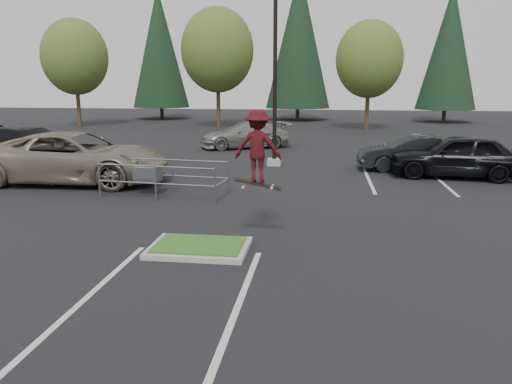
# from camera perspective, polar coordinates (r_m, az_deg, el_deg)

# --- Properties ---
(ground) EXTENTS (120.00, 120.00, 0.00)m
(ground) POSITION_cam_1_polar(r_m,az_deg,el_deg) (11.40, -6.49, -6.65)
(ground) COLOR black
(ground) RESTS_ON ground
(grass_median) EXTENTS (2.20, 1.60, 0.16)m
(grass_median) POSITION_cam_1_polar(r_m,az_deg,el_deg) (11.37, -6.50, -6.28)
(grass_median) COLOR #A39E98
(grass_median) RESTS_ON ground
(stall_lines) EXTENTS (22.62, 17.60, 0.01)m
(stall_lines) POSITION_cam_1_polar(r_m,az_deg,el_deg) (17.35, -5.98, 0.02)
(stall_lines) COLOR beige
(stall_lines) RESTS_ON ground
(light_pole) EXTENTS (0.70, 0.60, 10.12)m
(light_pole) POSITION_cam_1_polar(r_m,az_deg,el_deg) (22.55, 2.19, 14.58)
(light_pole) COLOR #A39E98
(light_pole) RESTS_ON ground
(decid_a) EXTENTS (5.44, 5.44, 8.91)m
(decid_a) POSITION_cam_1_polar(r_m,az_deg,el_deg) (45.50, -19.97, 14.06)
(decid_a) COLOR #38281C
(decid_a) RESTS_ON ground
(decid_b) EXTENTS (5.89, 5.89, 9.64)m
(decid_b) POSITION_cam_1_polar(r_m,az_deg,el_deg) (41.94, -4.42, 15.58)
(decid_b) COLOR #38281C
(decid_b) RESTS_ON ground
(decid_c) EXTENTS (5.12, 5.12, 8.38)m
(decid_c) POSITION_cam_1_polar(r_m,az_deg,el_deg) (40.42, 12.80, 14.32)
(decid_c) COLOR #38281C
(decid_c) RESTS_ON ground
(conif_a) EXTENTS (5.72, 5.72, 13.00)m
(conif_a) POSITION_cam_1_polar(r_m,az_deg,el_deg) (53.23, -10.98, 15.86)
(conif_a) COLOR #38281C
(conif_a) RESTS_ON ground
(conif_b) EXTENTS (6.38, 6.38, 14.50)m
(conif_b) POSITION_cam_1_polar(r_m,az_deg,el_deg) (51.17, 4.91, 17.02)
(conif_b) COLOR #38281C
(conif_b) RESTS_ON ground
(conif_c) EXTENTS (5.50, 5.50, 12.50)m
(conif_c) POSITION_cam_1_polar(r_m,az_deg,el_deg) (51.29, 21.22, 15.12)
(conif_c) COLOR #38281C
(conif_c) RESTS_ON ground
(cart_corral) EXTENTS (4.19, 1.88, 1.15)m
(cart_corral) POSITION_cam_1_polar(r_m,az_deg,el_deg) (17.02, -11.85, 2.05)
(cart_corral) COLOR gray
(cart_corral) RESTS_ON ground
(skateboarder) EXTENTS (1.13, 0.69, 1.87)m
(skateboarder) POSITION_cam_1_polar(r_m,az_deg,el_deg) (11.62, 0.22, 5.20)
(skateboarder) COLOR black
(skateboarder) RESTS_ON ground
(car_l_tan) EXTENTS (6.95, 3.36, 1.91)m
(car_l_tan) POSITION_cam_1_polar(r_m,az_deg,el_deg) (19.90, -19.95, 3.72)
(car_l_tan) COLOR gray
(car_l_tan) RESTS_ON ground
(car_l_black) EXTENTS (6.79, 4.14, 1.84)m
(car_l_black) POSITION_cam_1_polar(r_m,az_deg,el_deg) (23.83, -24.63, 4.58)
(car_l_black) COLOR black
(car_l_black) RESTS_ON ground
(car_r_charc) EXTENTS (4.67, 1.88, 1.51)m
(car_r_charc) POSITION_cam_1_polar(r_m,az_deg,el_deg) (22.45, 17.45, 4.29)
(car_r_charc) COLOR black
(car_r_charc) RESTS_ON ground
(car_r_black) EXTENTS (5.34, 2.67, 1.75)m
(car_r_black) POSITION_cam_1_polar(r_m,az_deg,el_deg) (21.31, 22.10, 3.86)
(car_r_black) COLOR black
(car_r_black) RESTS_ON ground
(car_far_silver) EXTENTS (5.54, 4.04, 1.49)m
(car_far_silver) POSITION_cam_1_polar(r_m,az_deg,el_deg) (28.92, -1.05, 6.54)
(car_far_silver) COLOR gray
(car_far_silver) RESTS_ON ground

